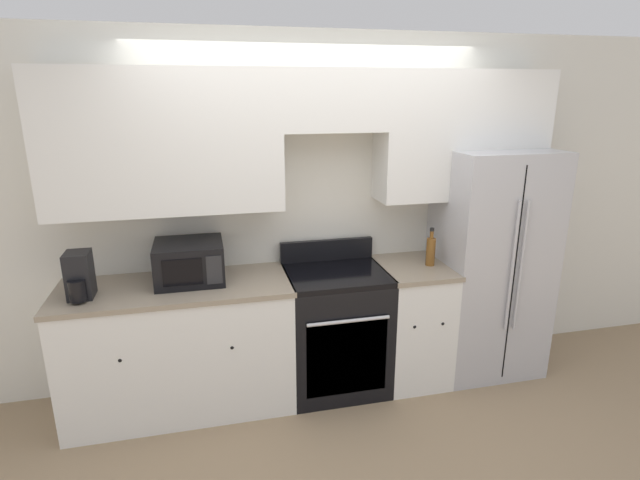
{
  "coord_description": "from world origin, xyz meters",
  "views": [
    {
      "loc": [
        -0.78,
        -2.96,
        2.18
      ],
      "look_at": [
        0.0,
        0.31,
        1.18
      ],
      "focal_mm": 28.0,
      "sensor_mm": 36.0,
      "label": 1
    }
  ],
  "objects_px": {
    "oven_range": "(336,329)",
    "refrigerator": "(486,262)",
    "microwave": "(189,262)",
    "bottle": "(431,251)"
  },
  "relations": [
    {
      "from": "oven_range",
      "to": "refrigerator",
      "type": "height_order",
      "value": "refrigerator"
    },
    {
      "from": "oven_range",
      "to": "refrigerator",
      "type": "distance_m",
      "value": 1.32
    },
    {
      "from": "oven_range",
      "to": "bottle",
      "type": "height_order",
      "value": "bottle"
    },
    {
      "from": "oven_range",
      "to": "bottle",
      "type": "distance_m",
      "value": 0.92
    },
    {
      "from": "microwave",
      "to": "oven_range",
      "type": "bearing_deg",
      "value": -4.01
    },
    {
      "from": "microwave",
      "to": "bottle",
      "type": "height_order",
      "value": "bottle"
    },
    {
      "from": "oven_range",
      "to": "microwave",
      "type": "bearing_deg",
      "value": 175.99
    },
    {
      "from": "microwave",
      "to": "refrigerator",
      "type": "bearing_deg",
      "value": -0.47
    },
    {
      "from": "microwave",
      "to": "bottle",
      "type": "bearing_deg",
      "value": -3.02
    },
    {
      "from": "bottle",
      "to": "oven_range",
      "type": "bearing_deg",
      "value": 178.39
    }
  ]
}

